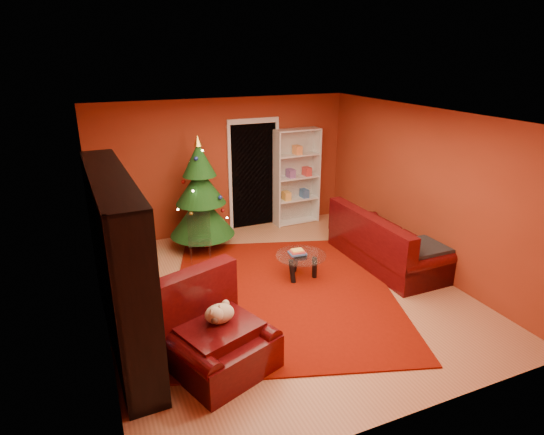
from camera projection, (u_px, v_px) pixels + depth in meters
name	position (u px, v px, depth m)	size (l,w,h in m)	color
floor	(282.00, 293.00, 6.85)	(5.00, 5.50, 0.05)	#B06D49
ceiling	(284.00, 114.00, 5.94)	(5.00, 5.50, 0.05)	silver
wall_back	(224.00, 167.00, 8.79)	(5.00, 0.05, 2.60)	maroon
wall_left	(92.00, 237.00, 5.46)	(0.05, 5.50, 2.60)	maroon
wall_right	(425.00, 190.00, 7.33)	(0.05, 5.50, 2.60)	maroon
doorway	(254.00, 176.00, 9.06)	(1.06, 0.60, 2.16)	black
rug	(283.00, 293.00, 6.78)	(3.21, 3.75, 0.02)	maroon
media_unit	(119.00, 262.00, 5.34)	(0.43, 2.79, 2.14)	black
christmas_tree	(201.00, 195.00, 8.06)	(1.17, 1.17, 2.08)	#103A10
gift_box_teal	(146.00, 246.00, 8.05)	(0.31, 0.31, 0.31)	teal
gift_box_red	(207.00, 240.00, 8.42)	(0.21, 0.21, 0.21)	#AB1313
white_bookshelf	(297.00, 177.00, 9.27)	(0.93, 0.34, 2.01)	white
armchair	(219.00, 334.00, 5.06)	(1.12, 1.12, 0.88)	#3A0608
dog	(220.00, 314.00, 5.06)	(0.40, 0.30, 0.29)	beige
sofa	(387.00, 238.00, 7.60)	(2.17, 0.98, 0.93)	#3A0608
coffee_table	(301.00, 266.00, 7.18)	(0.79, 0.79, 0.50)	gray
acrylic_chair	(200.00, 241.00, 7.67)	(0.39, 0.42, 0.76)	#66605B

